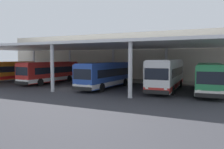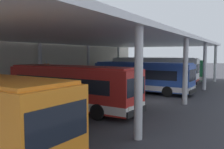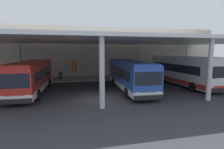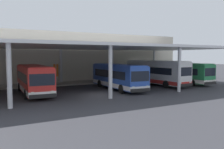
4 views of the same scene
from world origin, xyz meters
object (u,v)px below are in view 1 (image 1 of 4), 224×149
(bus_departing, at_px, (209,78))
(banner_sign, at_px, (98,69))
(bus_second_bay, at_px, (50,72))
(bus_middle_bay, at_px, (106,75))
(bench_waiting, at_px, (80,75))
(bus_nearest_bay, at_px, (4,71))
(bus_far_bay, at_px, (167,74))
(trash_bin, at_px, (91,76))

(bus_departing, bearing_deg, banner_sign, 157.78)
(bus_second_bay, distance_m, bus_middle_bay, 10.16)
(bench_waiting, height_order, banner_sign, banner_sign)
(bus_middle_bay, height_order, banner_sign, banner_sign)
(bus_nearest_bay, relative_size, bus_far_bay, 0.94)
(bus_nearest_bay, xyz_separation_m, bus_departing, (30.06, 1.09, 0.00))
(bus_nearest_bay, height_order, bus_far_bay, bus_far_bay)
(banner_sign, bearing_deg, bus_nearest_bay, -147.00)
(bus_second_bay, bearing_deg, bus_nearest_bay, -170.35)
(bus_middle_bay, relative_size, bus_departing, 1.00)
(bus_second_bay, bearing_deg, banner_sign, 56.73)
(bus_far_bay, distance_m, bus_departing, 4.60)
(bus_nearest_bay, distance_m, bus_second_bay, 8.28)
(bus_nearest_bay, xyz_separation_m, bus_far_bay, (25.48, 1.47, 0.19))
(bus_middle_bay, xyz_separation_m, bus_far_bay, (7.24, 1.33, 0.19))
(bus_nearest_bay, bearing_deg, bench_waiting, 47.13)
(bus_far_bay, height_order, trash_bin, bus_far_bay)
(bus_nearest_bay, xyz_separation_m, trash_bin, (10.67, 8.95, -0.98))
(bus_nearest_bay, bearing_deg, bus_departing, 2.07)
(bench_waiting, bearing_deg, trash_bin, -3.29)
(bench_waiting, distance_m, banner_sign, 4.49)
(bus_departing, height_order, bench_waiting, bus_departing)
(trash_bin, bearing_deg, bus_departing, -22.08)
(bus_nearest_bay, height_order, trash_bin, bus_nearest_bay)
(bus_departing, bearing_deg, bench_waiting, 159.71)
(bus_departing, bearing_deg, bus_far_bay, 175.18)
(bus_middle_bay, distance_m, trash_bin, 11.66)
(trash_bin, height_order, banner_sign, banner_sign)
(trash_bin, bearing_deg, bench_waiting, 176.71)
(banner_sign, bearing_deg, bus_departing, -22.22)
(bus_second_bay, xyz_separation_m, trash_bin, (2.51, 7.57, -0.98))
(bench_waiting, relative_size, banner_sign, 0.56)
(bus_departing, relative_size, bench_waiting, 5.92)
(bus_middle_bay, bearing_deg, bus_departing, 4.54)
(bus_middle_bay, distance_m, bus_far_bay, 7.36)
(bus_middle_bay, relative_size, bus_far_bay, 0.93)
(bus_departing, xyz_separation_m, bench_waiting, (-21.63, 8.00, -0.99))
(bus_far_bay, xyz_separation_m, bench_waiting, (-17.05, 7.61, -1.18))
(bus_middle_bay, bearing_deg, bus_nearest_bay, -179.54)
(bus_nearest_bay, relative_size, bench_waiting, 5.93)
(bus_second_bay, height_order, bus_departing, same)
(bus_nearest_bay, xyz_separation_m, bus_second_bay, (8.16, 1.39, 0.00))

